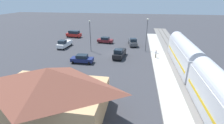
{
  "coord_description": "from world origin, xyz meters",
  "views": [
    {
      "loc": [
        -5.16,
        36.01,
        12.57
      ],
      "look_at": [
        -0.56,
        7.71,
        1.0
      ],
      "focal_mm": 25.92,
      "sensor_mm": 36.0,
      "label": 1
    }
  ],
  "objects_px": {
    "pickup_charcoal": "(133,42)",
    "suv_red": "(74,34)",
    "station_building": "(50,91)",
    "pickup_black": "(119,53)",
    "pickup_white": "(64,44)",
    "pedestrian_on_platform": "(156,53)",
    "sedan_maroon": "(105,40)",
    "sedan_navy": "(82,59)",
    "light_pole_near_platform": "(147,31)",
    "light_pole_lot_center": "(90,32)"
  },
  "relations": [
    {
      "from": "pickup_charcoal",
      "to": "suv_red",
      "type": "height_order",
      "value": "suv_red"
    },
    {
      "from": "station_building",
      "to": "pickup_black",
      "type": "bearing_deg",
      "value": -105.07
    },
    {
      "from": "pickup_white",
      "to": "pedestrian_on_platform",
      "type": "bearing_deg",
      "value": 167.75
    },
    {
      "from": "pickup_black",
      "to": "pickup_white",
      "type": "bearing_deg",
      "value": -19.03
    },
    {
      "from": "pickup_charcoal",
      "to": "suv_red",
      "type": "xyz_separation_m",
      "value": [
        19.76,
        -6.54,
        0.12
      ]
    },
    {
      "from": "pedestrian_on_platform",
      "to": "sedan_maroon",
      "type": "distance_m",
      "value": 17.48
    },
    {
      "from": "station_building",
      "to": "sedan_navy",
      "type": "bearing_deg",
      "value": -83.37
    },
    {
      "from": "pedestrian_on_platform",
      "to": "sedan_navy",
      "type": "distance_m",
      "value": 15.73
    },
    {
      "from": "pickup_white",
      "to": "light_pole_near_platform",
      "type": "height_order",
      "value": "light_pole_near_platform"
    },
    {
      "from": "light_pole_lot_center",
      "to": "pickup_white",
      "type": "bearing_deg",
      "value": -14.47
    },
    {
      "from": "suv_red",
      "to": "pickup_black",
      "type": "bearing_deg",
      "value": 135.85
    },
    {
      "from": "light_pole_lot_center",
      "to": "light_pole_near_platform",
      "type": "bearing_deg",
      "value": -171.16
    },
    {
      "from": "pickup_white",
      "to": "sedan_navy",
      "type": "distance_m",
      "value": 12.79
    },
    {
      "from": "pedestrian_on_platform",
      "to": "pickup_charcoal",
      "type": "xyz_separation_m",
      "value": [
        5.39,
        -9.96,
        -0.25
      ]
    },
    {
      "from": "pickup_white",
      "to": "suv_red",
      "type": "bearing_deg",
      "value": -80.72
    },
    {
      "from": "pickup_charcoal",
      "to": "pickup_black",
      "type": "bearing_deg",
      "value": 76.2
    },
    {
      "from": "pedestrian_on_platform",
      "to": "suv_red",
      "type": "xyz_separation_m",
      "value": [
        25.15,
        -16.5,
        -0.13
      ]
    },
    {
      "from": "pickup_black",
      "to": "sedan_maroon",
      "type": "relative_size",
      "value": 1.2
    },
    {
      "from": "pickup_white",
      "to": "sedan_navy",
      "type": "xyz_separation_m",
      "value": [
        -8.27,
        9.76,
        -0.15
      ]
    },
    {
      "from": "sedan_maroon",
      "to": "light_pole_near_platform",
      "type": "bearing_deg",
      "value": 151.95
    },
    {
      "from": "pedestrian_on_platform",
      "to": "pickup_black",
      "type": "height_order",
      "value": "pickup_black"
    },
    {
      "from": "pickup_black",
      "to": "sedan_maroon",
      "type": "xyz_separation_m",
      "value": [
        5.53,
        -11.43,
        -0.15
      ]
    },
    {
      "from": "sedan_navy",
      "to": "pickup_white",
      "type": "bearing_deg",
      "value": -49.74
    },
    {
      "from": "pickup_white",
      "to": "pickup_black",
      "type": "relative_size",
      "value": 0.98
    },
    {
      "from": "station_building",
      "to": "light_pole_near_platform",
      "type": "xyz_separation_m",
      "value": [
        -11.2,
        -25.14,
        2.01
      ]
    },
    {
      "from": "pickup_charcoal",
      "to": "sedan_navy",
      "type": "height_order",
      "value": "pickup_charcoal"
    },
    {
      "from": "pickup_white",
      "to": "light_pole_lot_center",
      "type": "bearing_deg",
      "value": 165.53
    },
    {
      "from": "pickup_white",
      "to": "light_pole_near_platform",
      "type": "relative_size",
      "value": 0.69
    },
    {
      "from": "light_pole_lot_center",
      "to": "suv_red",
      "type": "bearing_deg",
      "value": -54.1
    },
    {
      "from": "light_pole_lot_center",
      "to": "sedan_navy",
      "type": "bearing_deg",
      "value": 92.84
    },
    {
      "from": "pickup_charcoal",
      "to": "light_pole_lot_center",
      "type": "xyz_separation_m",
      "value": [
        10.0,
        6.94,
        3.75
      ]
    },
    {
      "from": "station_building",
      "to": "sedan_maroon",
      "type": "bearing_deg",
      "value": -89.62
    },
    {
      "from": "pickup_white",
      "to": "light_pole_near_platform",
      "type": "distance_m",
      "value": 21.62
    },
    {
      "from": "pickup_black",
      "to": "sedan_navy",
      "type": "bearing_deg",
      "value": 32.09
    },
    {
      "from": "station_building",
      "to": "sedan_maroon",
      "type": "distance_m",
      "value": 31.29
    },
    {
      "from": "pickup_black",
      "to": "suv_red",
      "type": "xyz_separation_m",
      "value": [
        17.25,
        -16.75,
        0.12
      ]
    },
    {
      "from": "pickup_charcoal",
      "to": "light_pole_near_platform",
      "type": "bearing_deg",
      "value": 124.67
    },
    {
      "from": "sedan_navy",
      "to": "suv_red",
      "type": "height_order",
      "value": "suv_red"
    },
    {
      "from": "pedestrian_on_platform",
      "to": "suv_red",
      "type": "height_order",
      "value": "suv_red"
    },
    {
      "from": "station_building",
      "to": "sedan_navy",
      "type": "xyz_separation_m",
      "value": [
        1.78,
        -15.33,
        -2.12
      ]
    },
    {
      "from": "pedestrian_on_platform",
      "to": "light_pole_near_platform",
      "type": "bearing_deg",
      "value": -68.34
    },
    {
      "from": "pedestrian_on_platform",
      "to": "station_building",
      "type": "bearing_deg",
      "value": 56.58
    },
    {
      "from": "pickup_charcoal",
      "to": "pickup_black",
      "type": "height_order",
      "value": "same"
    },
    {
      "from": "pickup_black",
      "to": "light_pole_lot_center",
      "type": "height_order",
      "value": "light_pole_lot_center"
    },
    {
      "from": "sedan_navy",
      "to": "light_pole_lot_center",
      "type": "distance_m",
      "value": 8.66
    },
    {
      "from": "station_building",
      "to": "pickup_charcoal",
      "type": "height_order",
      "value": "station_building"
    },
    {
      "from": "sedan_navy",
      "to": "pedestrian_on_platform",
      "type": "bearing_deg",
      "value": -162.58
    },
    {
      "from": "pickup_charcoal",
      "to": "light_pole_lot_center",
      "type": "distance_m",
      "value": 12.74
    },
    {
      "from": "sedan_navy",
      "to": "light_pole_near_platform",
      "type": "xyz_separation_m",
      "value": [
        -12.98,
        -9.81,
        4.13
      ]
    },
    {
      "from": "station_building",
      "to": "pickup_white",
      "type": "relative_size",
      "value": 2.31
    }
  ]
}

